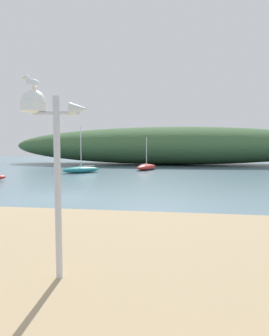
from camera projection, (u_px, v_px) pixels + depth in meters
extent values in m
plane|color=slate|center=(59.00, 197.00, 15.14)|extent=(120.00, 120.00, 0.00)
ellipsoid|color=#3D6038|center=(169.00, 146.00, 43.48)|extent=(48.81, 12.73, 5.62)
cylinder|color=silver|center=(58.00, 189.00, 5.28)|extent=(0.12, 0.12, 3.36)
cylinder|color=silver|center=(56.00, 113.00, 5.18)|extent=(0.86, 0.07, 0.07)
cylinder|color=white|center=(34.00, 107.00, 5.23)|extent=(0.47, 0.47, 0.17)
sphere|color=white|center=(34.00, 102.00, 5.23)|extent=(0.44, 0.44, 0.44)
cone|color=silver|center=(79.00, 109.00, 5.11)|extent=(0.32, 0.24, 0.24)
cylinder|color=orange|center=(34.00, 88.00, 5.20)|extent=(0.01, 0.01, 0.05)
cylinder|color=orange|center=(33.00, 88.00, 5.22)|extent=(0.01, 0.01, 0.05)
ellipsoid|color=white|center=(33.00, 83.00, 5.20)|extent=(0.25, 0.27, 0.14)
ellipsoid|color=#9EA0A8|center=(33.00, 82.00, 5.20)|extent=(0.22, 0.25, 0.05)
sphere|color=white|center=(27.00, 78.00, 5.12)|extent=(0.10, 0.10, 0.10)
cone|color=gold|center=(23.00, 78.00, 5.08)|extent=(0.06, 0.06, 0.03)
ellipsoid|color=#B72D28|center=(146.00, 167.00, 32.84)|extent=(2.70, 4.17, 0.66)
cylinder|color=silver|center=(146.00, 152.00, 32.71)|extent=(0.08, 0.08, 3.28)
cylinder|color=silver|center=(144.00, 164.00, 32.30)|extent=(0.67, 1.68, 0.06)
ellipsoid|color=teal|center=(81.00, 170.00, 29.22)|extent=(3.81, 3.59, 0.64)
cylinder|color=silver|center=(81.00, 147.00, 29.05)|extent=(0.08, 0.08, 4.26)
cylinder|color=silver|center=(86.00, 166.00, 29.50)|extent=(1.35, 1.20, 0.06)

